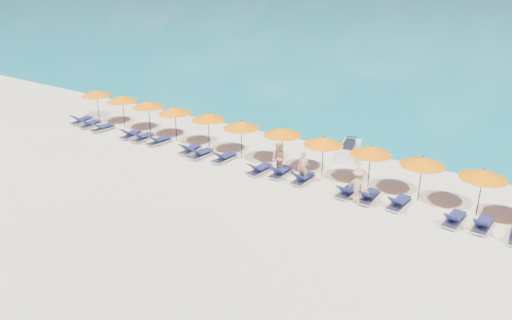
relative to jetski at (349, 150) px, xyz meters
The scene contains 35 objects.
ground 9.40m from the jetski, 104.86° to the right, with size 1400.00×1400.00×0.00m, color beige.
headland_main 612.21m from the jetski, 119.67° to the left, with size 374.00×242.00×126.50m.
headland_small 572.71m from the jetski, 105.46° to the left, with size 162.00×126.00×85.50m.
jetski is the anchor object (origin of this frame).
beachgoer_a 4.72m from the jetski, 95.53° to the right, with size 0.58×0.38×1.60m, color tan.
beachgoer_b 4.94m from the jetski, 114.63° to the right, with size 0.82×0.47×1.69m, color tan.
beachgoer_c 6.15m from the jetski, 61.69° to the right, with size 1.15×0.53×1.78m, color tan.
umbrella_0 18.11m from the jetski, 168.37° to the right, with size 2.10×2.10×2.28m.
umbrella_1 15.54m from the jetski, 166.40° to the right, with size 2.10×2.10×2.28m.
umbrella_2 13.16m from the jetski, 163.83° to the right, with size 2.10×2.10×2.28m.
umbrella_3 10.91m from the jetski, 159.86° to the right, with size 2.10×2.10×2.28m.
umbrella_4 8.53m from the jetski, 154.50° to the right, with size 2.10×2.10×2.28m.
umbrella_5 6.48m from the jetski, 142.82° to the right, with size 2.10×2.10×2.28m.
umbrella_6 4.56m from the jetski, 124.69° to the right, with size 2.10×2.10×2.28m.
umbrella_7 3.98m from the jetski, 88.24° to the right, with size 2.10×2.10×2.28m.
umbrella_8 4.69m from the jetski, 53.19° to the right, with size 2.10×2.10×2.28m.
umbrella_9 6.46m from the jetski, 34.37° to the right, with size 2.10×2.10×2.28m.
umbrella_10 8.72m from the jetski, 24.52° to the right, with size 2.10×2.10×2.28m.
lounger_0 18.84m from the jetski, 165.43° to the right, with size 0.72×1.74×0.66m.
lounger_1 17.73m from the jetski, 163.76° to the right, with size 0.76×1.75×0.66m.
lounger_2 16.44m from the jetski, 162.23° to the right, with size 0.76×1.75×0.66m.
lounger_3 13.92m from the jetski, 159.49° to the right, with size 0.78×1.75×0.66m.
lounger_4 12.92m from the jetski, 157.61° to the right, with size 0.75×1.74×0.66m.
lounger_5 11.67m from the jetski, 155.76° to the right, with size 0.79×1.75×0.66m.
lounger_6 9.36m from the jetski, 148.87° to the right, with size 0.76×1.75×0.66m.
lounger_7 8.63m from the jetski, 144.34° to the right, with size 0.71×1.73×0.66m.
lounger_8 7.29m from the jetski, 139.45° to the right, with size 0.70×1.73×0.66m.
lounger_9 5.82m from the jetski, 119.93° to the right, with size 0.74×1.74×0.66m.
lounger_10 5.06m from the jetski, 110.60° to the right, with size 0.73×1.74×0.66m.
lounger_11 4.79m from the jetski, 94.53° to the right, with size 0.63×1.70×0.66m.
lounger_12 5.36m from the jetski, 66.08° to the right, with size 0.70×1.73×0.66m.
lounger_13 5.85m from the jetski, 56.38° to the right, with size 0.69×1.72×0.66m.
lounger_14 6.62m from the jetski, 45.37° to the right, with size 0.73×1.74×0.66m.
lounger_15 8.67m from the jetski, 34.29° to the right, with size 0.72×1.73×0.66m.
lounger_16 9.52m from the jetski, 29.58° to the right, with size 0.67×1.72×0.66m.
Camera 1 is at (13.31, -16.34, 10.52)m, focal length 35.00 mm.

